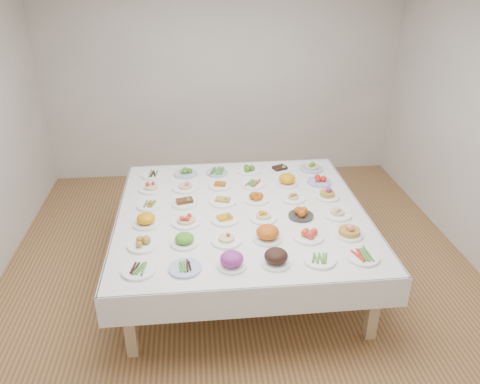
{
  "coord_description": "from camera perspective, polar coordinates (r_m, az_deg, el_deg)",
  "views": [
    {
      "loc": [
        -0.42,
        -4.08,
        2.97
      ],
      "look_at": [
        0.0,
        0.04,
        0.88
      ],
      "focal_mm": 35.0,
      "sensor_mm": 36.0,
      "label": 1
    }
  ],
  "objects": [
    {
      "name": "dish_7",
      "position": [
        4.05,
        -6.8,
        -5.5
      ],
      "size": [
        0.25,
        0.25,
        0.14
      ],
      "color": "white",
      "rests_on": "display_table"
    },
    {
      "name": "dish_32",
      "position": [
        5.35,
        -2.8,
        2.52
      ],
      "size": [
        0.24,
        0.24,
        0.06
      ],
      "color": "#4C66B2",
      "rests_on": "display_table"
    },
    {
      "name": "dish_33",
      "position": [
        5.37,
        1.09,
        2.83
      ],
      "size": [
        0.25,
        0.25,
        0.1
      ],
      "color": "white",
      "rests_on": "display_table"
    },
    {
      "name": "dish_20",
      "position": [
        4.7,
        -2.12,
        -0.92
      ],
      "size": [
        0.26,
        0.26,
        0.1
      ],
      "color": "white",
      "rests_on": "display_table"
    },
    {
      "name": "dish_34",
      "position": [
        5.42,
        4.88,
        3.09
      ],
      "size": [
        0.26,
        0.25,
        0.12
      ],
      "color": "white",
      "rests_on": "display_table"
    },
    {
      "name": "dish_23",
      "position": [
        4.87,
        10.6,
        0.04
      ],
      "size": [
        0.25,
        0.25,
        0.15
      ],
      "color": "white",
      "rests_on": "display_table"
    },
    {
      "name": "dish_12",
      "position": [
        4.39,
        -11.4,
        -3.18
      ],
      "size": [
        0.25,
        0.25,
        0.14
      ],
      "color": "white",
      "rests_on": "display_table"
    },
    {
      "name": "dish_10",
      "position": [
        4.16,
        8.34,
        -4.97
      ],
      "size": [
        0.27,
        0.27,
        0.11
      ],
      "color": "white",
      "rests_on": "display_table"
    },
    {
      "name": "dish_4",
      "position": [
        3.89,
        9.68,
        -8.05
      ],
      "size": [
        0.26,
        0.26,
        0.06
      ],
      "color": "white",
      "rests_on": "display_table"
    },
    {
      "name": "dish_14",
      "position": [
        4.38,
        -1.87,
        -3.01
      ],
      "size": [
        0.25,
        0.25,
        0.11
      ],
      "color": "white",
      "rests_on": "display_table"
    },
    {
      "name": "dish_11",
      "position": [
        4.25,
        13.22,
        -4.35
      ],
      "size": [
        0.24,
        0.24,
        0.15
      ],
      "color": "white",
      "rests_on": "display_table"
    },
    {
      "name": "dish_21",
      "position": [
        4.73,
        2.04,
        -0.55
      ],
      "size": [
        0.24,
        0.24,
        0.11
      ],
      "color": "white",
      "rests_on": "display_table"
    },
    {
      "name": "dish_19",
      "position": [
        4.7,
        -6.78,
        -1.02
      ],
      "size": [
        0.25,
        0.25,
        0.11
      ],
      "color": "white",
      "rests_on": "display_table"
    },
    {
      "name": "dish_30",
      "position": [
        5.37,
        -10.51,
        2.16
      ],
      "size": [
        0.26,
        0.26,
        0.06
      ],
      "color": "white",
      "rests_on": "display_table"
    },
    {
      "name": "dish_27",
      "position": [
        5.06,
        1.57,
        1.04
      ],
      "size": [
        0.25,
        0.25,
        0.06
      ],
      "color": "white",
      "rests_on": "display_table"
    },
    {
      "name": "dish_17",
      "position": [
        4.56,
        11.81,
        -2.14
      ],
      "size": [
        0.27,
        0.27,
        0.14
      ],
      "color": "white",
      "rests_on": "display_table"
    },
    {
      "name": "dish_15",
      "position": [
        4.41,
        2.86,
        -2.73
      ],
      "size": [
        0.26,
        0.26,
        0.12
      ],
      "color": "white",
      "rests_on": "display_table"
    },
    {
      "name": "dish_26",
      "position": [
        5.03,
        -2.44,
        0.96
      ],
      "size": [
        0.24,
        0.24,
        0.09
      ],
      "color": "white",
      "rests_on": "display_table"
    },
    {
      "name": "display_table",
      "position": [
        4.6,
        0.19,
        -2.97
      ],
      "size": [
        2.41,
        2.41,
        0.75
      ],
      "color": "white",
      "rests_on": "ground"
    },
    {
      "name": "dish_16",
      "position": [
        4.48,
        7.47,
        -2.44
      ],
      "size": [
        0.24,
        0.24,
        0.11
      ],
      "color": "#2C2A27",
      "rests_on": "display_table"
    },
    {
      "name": "dish_5",
      "position": [
        4.0,
        14.76,
        -7.48
      ],
      "size": [
        0.27,
        0.27,
        0.06
      ],
      "color": "white",
      "rests_on": "display_table"
    },
    {
      "name": "dish_13",
      "position": [
        4.36,
        -6.6,
        -3.04
      ],
      "size": [
        0.27,
        0.27,
        0.14
      ],
      "color": "white",
      "rests_on": "display_table"
    },
    {
      "name": "dish_25",
      "position": [
        5.0,
        -6.7,
        1.06
      ],
      "size": [
        0.27,
        0.27,
        0.14
      ],
      "color": "white",
      "rests_on": "display_table"
    },
    {
      "name": "dish_28",
      "position": [
        5.09,
        5.76,
        1.58
      ],
      "size": [
        0.24,
        0.24,
        0.14
      ],
      "color": "white",
      "rests_on": "display_table"
    },
    {
      "name": "dish_29",
      "position": [
        5.18,
        9.65,
        1.57
      ],
      "size": [
        0.26,
        0.26,
        0.11
      ],
      "color": "#4C66B2",
      "rests_on": "display_table"
    },
    {
      "name": "dish_1",
      "position": [
        3.77,
        -6.71,
        -9.12
      ],
      "size": [
        0.26,
        0.26,
        0.05
      ],
      "color": "#4C66B2",
      "rests_on": "display_table"
    },
    {
      "name": "dish_22",
      "position": [
        4.78,
        6.5,
        -0.46
      ],
      "size": [
        0.24,
        0.24,
        0.11
      ],
      "color": "white",
      "rests_on": "display_table"
    },
    {
      "name": "dish_35",
      "position": [
        5.49,
        8.75,
        3.34
      ],
      "size": [
        0.27,
        0.27,
        0.14
      ],
      "color": "#4C66B2",
      "rests_on": "display_table"
    },
    {
      "name": "dish_18",
      "position": [
        4.72,
        -10.97,
        -1.52
      ],
      "size": [
        0.24,
        0.24,
        0.05
      ],
      "color": "white",
      "rests_on": "display_table"
    },
    {
      "name": "dish_24",
      "position": [
        5.03,
        -10.82,
        0.92
      ],
      "size": [
        0.25,
        0.25,
        0.14
      ],
      "color": "white",
      "rests_on": "display_table"
    },
    {
      "name": "dish_8",
      "position": [
        4.07,
        -1.66,
        -5.46
      ],
      "size": [
        0.27,
        0.27,
        0.12
      ],
      "color": "white",
      "rests_on": "display_table"
    },
    {
      "name": "dish_2",
      "position": [
        3.75,
        -1.01,
        -8.27
      ],
      "size": [
        0.23,
        0.23,
        0.14
      ],
      "color": "white",
      "rests_on": "display_table"
    },
    {
      "name": "dish_31",
      "position": [
        5.34,
        -6.65,
        2.53
      ],
      "size": [
        0.26,
        0.26,
        0.1
      ],
      "color": "#4C66B2",
      "rests_on": "display_table"
    },
    {
      "name": "dish_9",
      "position": [
        4.09,
        3.4,
        -4.88
      ],
      "size": [
        0.25,
        0.25,
        0.16
      ],
      "color": "white",
      "rests_on": "display_table"
    },
    {
      "name": "dish_6",
      "position": [
        4.09,
        -11.85,
        -5.93
      ],
      "size": [
        0.25,
        0.25,
        0.11
      ],
      "color": "white",
      "rests_on": "display_table"
    },
    {
      "name": "dish_0",
      "position": [
        3.81,
        -12.26,
        -9.14
      ],
      "size": [
        0.27,
        0.27,
        0.06
      ],
      "color": "white",
      "rests_on": "display_table"
    },
    {
      "name": "room_envelope",
      "position": [
        4.26,
        0.04,
        11.25
      ],
      "size": [
        5.02,
        5.02,
        2.81
      ],
      "color": "#9F6C42",
      "rests_on": "ground"
    },
    {
      "name": "dish_3",
      "position": [
        3.79,
        4.41,
        -7.82
      ],
      "size": [
        0.24,
        0.24,
        0.15
      ],
      "color": "white",
      "rests_on": "display_table"
    }
  ]
}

